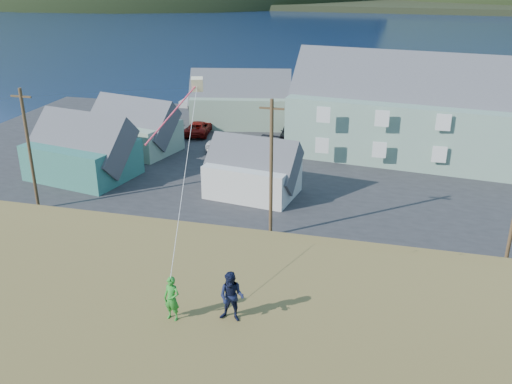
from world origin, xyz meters
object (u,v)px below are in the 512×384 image
wharf (292,99)px  shed_palegreen_far (241,100)px  lodge (475,115)px  shed_teal (81,149)px  shed_white (253,170)px  shed_palegreen_near (132,128)px  kite_flyer_navy (232,297)px  kite_flyer_green (172,299)px

wharf → shed_palegreen_far: 12.87m
lodge → shed_teal: bearing=-153.1°
wharf → shed_white: bearing=-84.6°
wharf → shed_palegreen_near: size_ratio=2.67×
shed_white → shed_palegreen_far: bearing=116.6°
shed_palegreen_far → shed_teal: bearing=-125.1°
shed_palegreen_near → kite_flyer_navy: bearing=-45.6°
lodge → shed_palegreen_near: bearing=-165.5°
shed_palegreen_far → lodge: bearing=-28.0°
shed_palegreen_far → wharf: bearing=62.8°
shed_palegreen_far → kite_flyer_green: (10.92, -46.37, 5.07)m
shed_teal → shed_white: shed_teal is taller
kite_flyer_green → kite_flyer_navy: (1.80, 0.40, 0.10)m
shed_palegreen_near → shed_palegreen_far: (7.58, 11.69, 0.47)m
shed_palegreen_far → kite_flyer_green: kite_flyer_green is taller
wharf → kite_flyer_green: size_ratio=17.77×
lodge → wharf: bearing=142.8°
wharf → shed_palegreen_near: (-11.05, -23.84, 1.94)m
shed_teal → shed_white: 15.06m
wharf → kite_flyer_navy: size_ratio=15.67×
shed_palegreen_near → kite_flyer_green: (18.51, -34.68, 5.54)m
wharf → kite_flyer_navy: 59.34m
shed_palegreen_far → kite_flyer_navy: bearing=-85.8°
lodge → kite_flyer_navy: lodge is taller
wharf → shed_teal: bearing=-110.9°
kite_flyer_green → kite_flyer_navy: size_ratio=0.88×
kite_flyer_green → shed_palegreen_far: bearing=113.5°
shed_teal → kite_flyer_green: (19.47, -27.00, 5.38)m
wharf → shed_white: size_ratio=3.36×
lodge → shed_palegreen_near: size_ratio=3.51×
shed_teal → kite_flyer_green: size_ratio=6.59×
shed_palegreen_near → kite_flyer_navy: (20.31, -34.28, 5.64)m
kite_flyer_green → lodge: bearing=82.0°
shed_teal → shed_palegreen_near: 7.74m
wharf → shed_teal: (-12.02, -31.52, 2.10)m
kite_flyer_green → kite_flyer_navy: bearing=22.8°
lodge → shed_white: 21.51m
shed_white → shed_palegreen_near: bearing=158.8°
lodge → kite_flyer_green: (-12.94, -39.20, 3.42)m
shed_white → kite_flyer_green: (4.42, -26.70, 5.73)m
lodge → kite_flyer_green: bearing=-102.0°
shed_teal → kite_flyer_green: kite_flyer_green is taller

